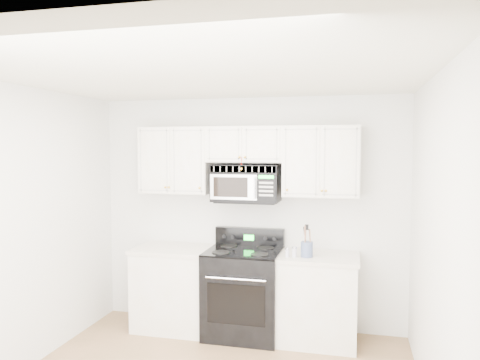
% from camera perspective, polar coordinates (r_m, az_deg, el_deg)
% --- Properties ---
extents(room, '(3.51, 3.51, 2.61)m').
position_cam_1_polar(room, '(3.70, -4.84, -7.64)').
color(room, '#916747').
rests_on(room, ground).
extents(base_cabinet_left, '(0.86, 0.65, 0.92)m').
position_cam_1_polar(base_cabinet_left, '(5.49, -8.00, -13.16)').
color(base_cabinet_left, white).
rests_on(base_cabinet_left, ground).
extents(base_cabinet_right, '(0.86, 0.65, 0.92)m').
position_cam_1_polar(base_cabinet_right, '(5.14, 9.35, -14.38)').
color(base_cabinet_right, white).
rests_on(base_cabinet_right, ground).
extents(range, '(0.79, 0.72, 1.13)m').
position_cam_1_polar(range, '(5.22, 0.46, -13.38)').
color(range, black).
rests_on(range, ground).
extents(upper_cabinets, '(2.44, 0.37, 0.75)m').
position_cam_1_polar(upper_cabinets, '(5.15, 0.75, 2.78)').
color(upper_cabinets, white).
rests_on(upper_cabinets, ground).
extents(microwave, '(0.73, 0.42, 0.41)m').
position_cam_1_polar(microwave, '(5.14, 0.76, -0.36)').
color(microwave, black).
rests_on(microwave, ground).
extents(utensil_crock, '(0.12, 0.12, 0.33)m').
position_cam_1_polar(utensil_crock, '(4.90, 8.15, -8.28)').
color(utensil_crock, '#455382').
rests_on(utensil_crock, base_cabinet_right).
extents(shaker_salt, '(0.05, 0.05, 0.11)m').
position_cam_1_polar(shaker_salt, '(4.87, 6.65, -8.70)').
color(shaker_salt, '#B4B1C9').
rests_on(shaker_salt, base_cabinet_right).
extents(shaker_pepper, '(0.04, 0.04, 0.10)m').
position_cam_1_polar(shaker_pepper, '(4.87, 5.79, -8.77)').
color(shaker_pepper, '#B4B1C9').
rests_on(shaker_pepper, base_cabinet_right).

